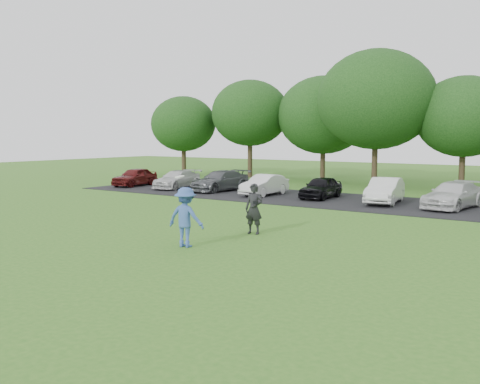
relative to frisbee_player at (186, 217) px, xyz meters
name	(u,v)px	position (x,y,z in m)	size (l,w,h in m)	color
ground	(172,247)	(-0.33, -0.25, -0.87)	(100.00, 100.00, 0.00)	#336C1F
parking_lot	(350,201)	(-0.33, 12.75, -0.86)	(32.00, 6.50, 0.03)	black
frisbee_player	(186,217)	(0.00, 0.00, 0.00)	(1.21, 0.82, 2.11)	#3D5FAD
camera_bystander	(254,209)	(0.51, 2.84, -0.04)	(0.66, 0.48, 1.66)	black
parked_cars	(364,190)	(0.39, 12.75, -0.26)	(30.56, 4.79, 1.25)	#591313
tree_row	(438,108)	(1.19, 22.51, 4.04)	(42.39, 9.85, 8.64)	#38281C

